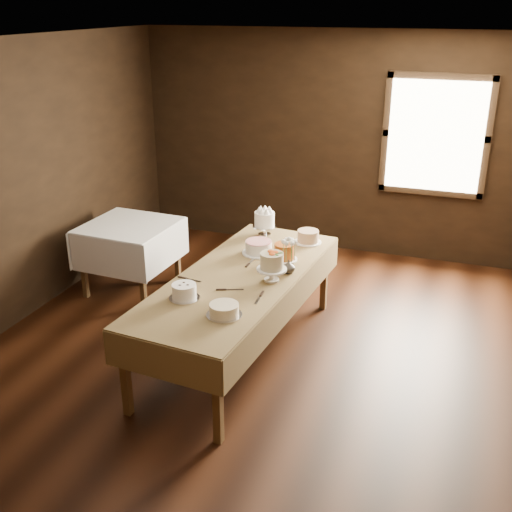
% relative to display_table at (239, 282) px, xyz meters
% --- Properties ---
extents(floor, '(5.00, 6.00, 0.01)m').
position_rel_display_table_xyz_m(floor, '(0.10, -0.03, -0.75)').
color(floor, black).
rests_on(floor, ground).
extents(ceiling, '(5.00, 6.00, 0.01)m').
position_rel_display_table_xyz_m(ceiling, '(0.10, -0.03, 2.05)').
color(ceiling, beige).
rests_on(ceiling, wall_back).
extents(wall_back, '(5.00, 0.02, 2.80)m').
position_rel_display_table_xyz_m(wall_back, '(0.10, 2.97, 0.65)').
color(wall_back, black).
rests_on(wall_back, ground).
extents(wall_front, '(5.00, 0.02, 2.80)m').
position_rel_display_table_xyz_m(wall_front, '(0.10, -3.03, 0.65)').
color(wall_front, black).
rests_on(wall_front, ground).
extents(wall_left, '(0.02, 6.00, 2.80)m').
position_rel_display_table_xyz_m(wall_left, '(-2.40, -0.03, 0.65)').
color(wall_left, black).
rests_on(wall_left, ground).
extents(window, '(1.10, 0.05, 1.30)m').
position_rel_display_table_xyz_m(window, '(1.40, 2.91, 0.85)').
color(window, '#FFEABF').
rests_on(window, wall_back).
extents(display_table, '(1.25, 2.68, 0.81)m').
position_rel_display_table_xyz_m(display_table, '(0.00, 0.00, 0.00)').
color(display_table, '#4C351D').
rests_on(display_table, ground).
extents(side_table, '(0.98, 0.98, 0.80)m').
position_rel_display_table_xyz_m(side_table, '(-1.67, 0.91, -0.05)').
color(side_table, '#4C351D').
rests_on(side_table, ground).
extents(cake_meringue, '(0.29, 0.29, 0.27)m').
position_rel_display_table_xyz_m(cake_meringue, '(-0.12, 1.06, 0.18)').
color(cake_meringue, silver).
rests_on(cake_meringue, display_table).
extents(cake_speckled, '(0.30, 0.30, 0.13)m').
position_rel_display_table_xyz_m(cake_speckled, '(0.37, 1.01, 0.12)').
color(cake_speckled, white).
rests_on(cake_speckled, display_table).
extents(cake_lattice, '(0.36, 0.36, 0.12)m').
position_rel_display_table_xyz_m(cake_lattice, '(-0.01, 0.56, 0.12)').
color(cake_lattice, white).
rests_on(cake_lattice, display_table).
extents(cake_caramel, '(0.27, 0.27, 0.16)m').
position_rel_display_table_xyz_m(cake_caramel, '(0.27, 0.49, 0.14)').
color(cake_caramel, white).
rests_on(cake_caramel, display_table).
extents(cake_flowers, '(0.27, 0.27, 0.27)m').
position_rel_display_table_xyz_m(cake_flowers, '(0.31, 0.00, 0.18)').
color(cake_flowers, white).
rests_on(cake_flowers, display_table).
extents(cake_swirl, '(0.26, 0.26, 0.13)m').
position_rel_display_table_xyz_m(cake_swirl, '(-0.26, -0.58, 0.12)').
color(cake_swirl, silver).
rests_on(cake_swirl, display_table).
extents(cake_cream, '(0.31, 0.31, 0.10)m').
position_rel_display_table_xyz_m(cake_cream, '(0.16, -0.75, 0.11)').
color(cake_cream, silver).
rests_on(cake_cream, display_table).
extents(cake_server_a, '(0.23, 0.11, 0.01)m').
position_rel_display_table_xyz_m(cake_server_a, '(0.07, -0.28, 0.06)').
color(cake_server_a, silver).
rests_on(cake_server_a, display_table).
extents(cake_server_b, '(0.04, 0.24, 0.01)m').
position_rel_display_table_xyz_m(cake_server_b, '(0.32, -0.40, 0.06)').
color(cake_server_b, silver).
rests_on(cake_server_b, display_table).
extents(cake_server_c, '(0.03, 0.24, 0.01)m').
position_rel_display_table_xyz_m(cake_server_c, '(-0.01, 0.36, 0.06)').
color(cake_server_c, silver).
rests_on(cake_server_c, display_table).
extents(cake_server_d, '(0.16, 0.21, 0.01)m').
position_rel_display_table_xyz_m(cake_server_d, '(0.36, 0.30, 0.06)').
color(cake_server_d, silver).
rests_on(cake_server_d, display_table).
extents(cake_server_e, '(0.24, 0.06, 0.01)m').
position_rel_display_table_xyz_m(cake_server_e, '(-0.34, -0.23, 0.06)').
color(cake_server_e, silver).
rests_on(cake_server_e, display_table).
extents(flower_vase, '(0.14, 0.14, 0.12)m').
position_rel_display_table_xyz_m(flower_vase, '(0.40, 0.21, 0.12)').
color(flower_vase, '#2D2823').
rests_on(flower_vase, display_table).
extents(flower_bouquet, '(0.14, 0.14, 0.20)m').
position_rel_display_table_xyz_m(flower_bouquet, '(0.40, 0.21, 0.30)').
color(flower_bouquet, white).
rests_on(flower_bouquet, flower_vase).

